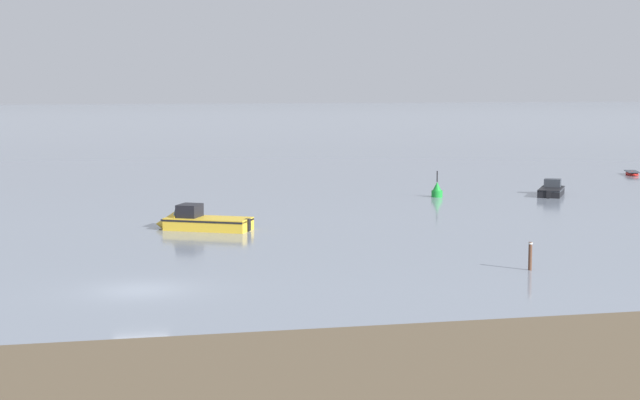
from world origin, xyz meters
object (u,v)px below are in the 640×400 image
motorboat_moored_1 (194,224)px  channel_buoy (437,191)px  motorboat_moored_4 (552,191)px  mooring_post_left (530,257)px  rowboat_moored_2 (632,173)px

motorboat_moored_1 → channel_buoy: size_ratio=2.85×
channel_buoy → motorboat_moored_4: bearing=-2.0°
channel_buoy → mooring_post_left: 32.60m
rowboat_moored_2 → mooring_post_left: mooring_post_left is taller
motorboat_moored_4 → mooring_post_left: 35.54m
motorboat_moored_1 → rowboat_moored_2: (46.78, 28.79, -0.22)m
rowboat_moored_2 → channel_buoy: 29.58m
mooring_post_left → motorboat_moored_4: bearing=63.0°
motorboat_moored_4 → channel_buoy: bearing=119.1°
motorboat_moored_1 → mooring_post_left: (14.88, -17.87, 0.32)m
motorboat_moored_4 → rowboat_moored_2: bearing=-15.4°
motorboat_moored_1 → channel_buoy: (21.09, 14.14, 0.10)m
motorboat_moored_4 → motorboat_moored_1: bearing=145.0°
motorboat_moored_4 → mooring_post_left: bearing=-176.0°
motorboat_moored_1 → motorboat_moored_4: bearing=-128.6°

